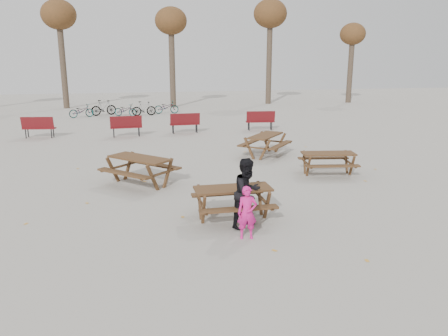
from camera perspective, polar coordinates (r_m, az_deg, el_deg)
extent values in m
plane|color=gray|center=(10.49, 1.15, -6.63)|extent=(80.00, 80.00, 0.00)
cube|color=#3D2316|center=(10.24, 1.17, -2.70)|extent=(1.80, 0.70, 0.05)
cube|color=#3D2316|center=(9.78, 1.97, -5.38)|extent=(1.80, 0.25, 0.05)
cube|color=#3D2316|center=(10.89, 0.44, -3.31)|extent=(1.80, 0.25, 0.05)
cylinder|color=#3D2316|center=(9.95, -2.67, -5.58)|extent=(0.08, 0.08, 0.73)
cylinder|color=#3D2316|center=(10.50, -3.21, -4.49)|extent=(0.08, 0.08, 0.73)
cylinder|color=#3D2316|center=(10.28, 5.63, -4.96)|extent=(0.08, 0.08, 0.73)
cylinder|color=#3D2316|center=(10.82, 4.67, -3.95)|extent=(0.08, 0.08, 0.73)
cube|color=white|center=(10.15, 2.35, -2.61)|extent=(0.18, 0.11, 0.03)
ellipsoid|color=tan|center=(10.14, 2.35, -2.38)|extent=(0.14, 0.06, 0.05)
cylinder|color=silver|center=(10.06, 1.99, -2.42)|extent=(0.06, 0.06, 0.15)
cylinder|color=orange|center=(10.07, 1.99, -2.52)|extent=(0.07, 0.07, 0.05)
cylinder|color=white|center=(10.04, 1.99, -1.96)|extent=(0.03, 0.03, 0.02)
imported|color=#E01C84|center=(9.22, 3.05, -5.85)|extent=(0.45, 0.33, 1.14)
imported|color=black|center=(9.76, 3.09, -3.30)|extent=(0.98, 0.93, 1.60)
imported|color=black|center=(29.61, -18.14, 7.10)|extent=(1.67, 1.15, 0.83)
imported|color=black|center=(30.27, -15.45, 7.61)|extent=(1.75, 1.08, 1.02)
imported|color=black|center=(29.50, -12.75, 7.40)|extent=(1.61, 1.11, 0.80)
imported|color=black|center=(29.47, -10.42, 7.65)|extent=(1.63, 0.72, 0.95)
imported|color=black|center=(30.44, -7.53, 7.88)|extent=(1.65, 0.59, 0.86)
cylinder|color=#382B21|center=(35.36, -20.27, 12.44)|extent=(0.44, 0.44, 6.30)
ellipsoid|color=brown|center=(35.49, -20.80, 18.24)|extent=(2.52, 2.52, 2.14)
cylinder|color=#382B21|center=(34.20, -6.77, 12.87)|extent=(0.44, 0.44, 5.95)
ellipsoid|color=brown|center=(34.29, -6.95, 18.55)|extent=(2.38, 2.38, 2.02)
cylinder|color=#382B21|center=(36.80, 5.91, 13.52)|extent=(0.44, 0.44, 6.65)
ellipsoid|color=brown|center=(36.95, 6.06, 19.42)|extent=(2.66, 2.66, 2.26)
cylinder|color=#382B21|center=(39.08, 16.15, 12.06)|extent=(0.44, 0.44, 5.25)
ellipsoid|color=brown|center=(39.11, 16.47, 16.45)|extent=(2.10, 2.10, 1.79)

